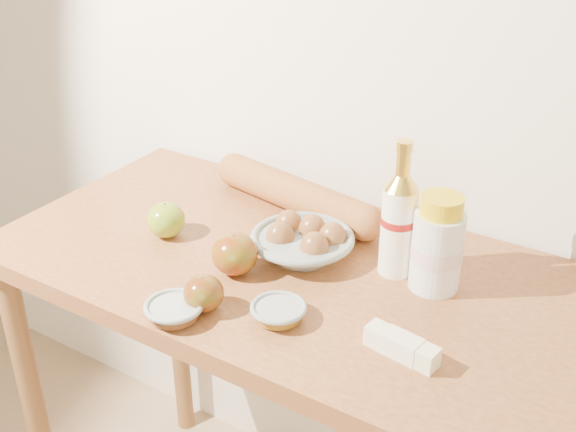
{
  "coord_description": "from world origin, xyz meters",
  "views": [
    {
      "loc": [
        0.61,
        0.18,
        1.63
      ],
      "look_at": [
        0.0,
        1.15,
        1.02
      ],
      "focal_mm": 45.0,
      "sensor_mm": 36.0,
      "label": 1
    }
  ],
  "objects_px": {
    "bourbon_bottle": "(399,221)",
    "egg_bowl": "(303,241)",
    "table": "(296,318)",
    "cream_bottle": "(437,246)",
    "baguette": "(295,194)"
  },
  "relations": [
    {
      "from": "table",
      "to": "baguette",
      "type": "distance_m",
      "value": 0.28
    },
    {
      "from": "table",
      "to": "baguette",
      "type": "height_order",
      "value": "baguette"
    },
    {
      "from": "cream_bottle",
      "to": "egg_bowl",
      "type": "relative_size",
      "value": 0.89
    },
    {
      "from": "table",
      "to": "egg_bowl",
      "type": "distance_m",
      "value": 0.16
    },
    {
      "from": "table",
      "to": "bourbon_bottle",
      "type": "height_order",
      "value": "bourbon_bottle"
    },
    {
      "from": "cream_bottle",
      "to": "egg_bowl",
      "type": "distance_m",
      "value": 0.26
    },
    {
      "from": "table",
      "to": "cream_bottle",
      "type": "distance_m",
      "value": 0.33
    },
    {
      "from": "bourbon_bottle",
      "to": "egg_bowl",
      "type": "xyz_separation_m",
      "value": [
        -0.18,
        -0.04,
        -0.08
      ]
    },
    {
      "from": "table",
      "to": "egg_bowl",
      "type": "xyz_separation_m",
      "value": [
        -0.01,
        0.04,
        0.15
      ]
    },
    {
      "from": "egg_bowl",
      "to": "baguette",
      "type": "height_order",
      "value": "baguette"
    },
    {
      "from": "bourbon_bottle",
      "to": "cream_bottle",
      "type": "xyz_separation_m",
      "value": [
        0.08,
        -0.01,
        -0.02
      ]
    },
    {
      "from": "cream_bottle",
      "to": "egg_bowl",
      "type": "bearing_deg",
      "value": -176.22
    },
    {
      "from": "egg_bowl",
      "to": "cream_bottle",
      "type": "bearing_deg",
      "value": 7.01
    },
    {
      "from": "bourbon_bottle",
      "to": "egg_bowl",
      "type": "height_order",
      "value": "bourbon_bottle"
    },
    {
      "from": "egg_bowl",
      "to": "baguette",
      "type": "bearing_deg",
      "value": 126.5
    }
  ]
}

